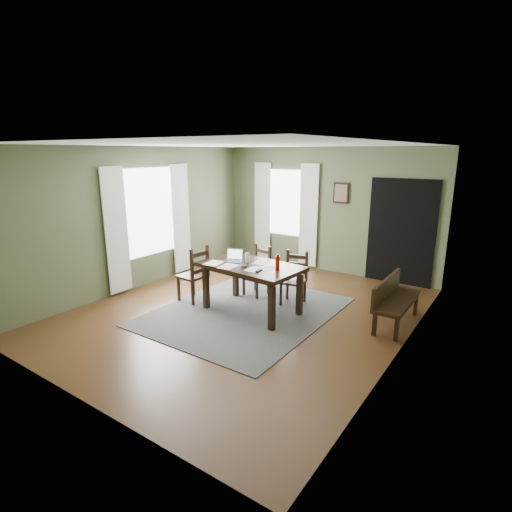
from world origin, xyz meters
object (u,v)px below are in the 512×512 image
Objects in this scene: chair_end at (195,275)px; chair_back_right at (294,279)px; dining_table at (252,271)px; laptop at (234,258)px; bench at (394,297)px; chair_back_left at (258,271)px; water_bottle at (277,263)px.

chair_back_right is (1.51, 0.90, -0.04)m from chair_end.
chair_back_right reaches higher than dining_table.
laptop is at bearing 179.27° from dining_table.
chair_back_right is 0.71× the size of bench.
chair_back_right is 1.13m from laptop.
chair_end reaches higher than chair_back_left.
chair_back_left is 0.78m from chair_back_right.
chair_back_right is 0.87m from water_bottle.
chair_back_left is 1.25m from water_bottle.
dining_table is 0.89m from chair_back_left.
water_bottle reaches higher than dining_table.
water_bottle is at bearing 99.53° from chair_end.
bench is (2.08, 0.83, -0.28)m from dining_table.
chair_end reaches higher than bench.
chair_end is 1.10× the size of chair_back_left.
dining_table is 1.15m from chair_end.
dining_table is at bearing -55.72° from chair_back_left.
dining_table is 1.84× the size of chair_back_left.
bench is 1.86m from water_bottle.
water_bottle is at bearing -21.49° from laptop.
water_bottle reaches higher than laptop.
laptop is (0.72, 0.21, 0.37)m from chair_end.
chair_end reaches higher than dining_table.
laptop is at bearing 109.69° from chair_end.
chair_back_right reaches higher than bench.
chair_back_left reaches higher than dining_table.
bench is at bearing 8.72° from chair_back_left.
water_bottle is (0.88, -0.75, 0.48)m from chair_back_left.
chair_back_left is 0.71× the size of bench.
bench is 3.72× the size of laptop.
laptop reaches higher than bench.
bench is at bearing 110.67° from chair_end.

